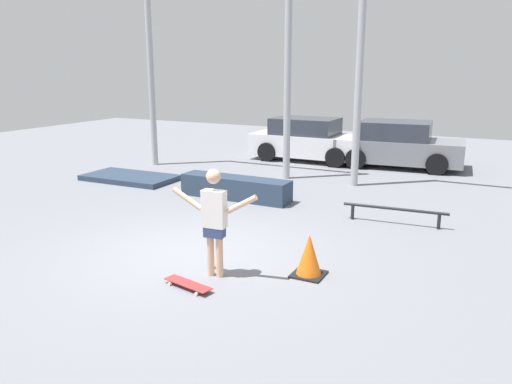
{
  "coord_description": "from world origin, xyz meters",
  "views": [
    {
      "loc": [
        4.63,
        -6.77,
        3.14
      ],
      "look_at": [
        0.33,
        1.74,
        0.76
      ],
      "focal_mm": 35.0,
      "sensor_mm": 36.0,
      "label": 1
    }
  ],
  "objects_px": {
    "skateboard": "(188,284)",
    "parked_car_grey": "(398,145)",
    "parked_car_white": "(308,140)",
    "skateboarder": "(214,217)",
    "manual_pad": "(130,178)",
    "traffic_cone": "(309,256)",
    "grind_box": "(235,188)",
    "grind_rail": "(395,211)"
  },
  "relations": [
    {
      "from": "traffic_cone",
      "to": "skateboarder",
      "type": "bearing_deg",
      "value": -152.39
    },
    {
      "from": "traffic_cone",
      "to": "manual_pad",
      "type": "bearing_deg",
      "value": 150.08
    },
    {
      "from": "grind_box",
      "to": "parked_car_grey",
      "type": "relative_size",
      "value": 0.69
    },
    {
      "from": "skateboard",
      "to": "parked_car_white",
      "type": "distance_m",
      "value": 10.83
    },
    {
      "from": "parked_car_white",
      "to": "skateboarder",
      "type": "bearing_deg",
      "value": -76.88
    },
    {
      "from": "grind_rail",
      "to": "parked_car_grey",
      "type": "bearing_deg",
      "value": 101.04
    },
    {
      "from": "manual_pad",
      "to": "grind_rail",
      "type": "height_order",
      "value": "grind_rail"
    },
    {
      "from": "parked_car_grey",
      "to": "traffic_cone",
      "type": "distance_m",
      "value": 9.57
    },
    {
      "from": "skateboard",
      "to": "grind_box",
      "type": "relative_size",
      "value": 0.3
    },
    {
      "from": "skateboard",
      "to": "parked_car_grey",
      "type": "bearing_deg",
      "value": 97.25
    },
    {
      "from": "skateboard",
      "to": "parked_car_white",
      "type": "relative_size",
      "value": 0.21
    },
    {
      "from": "parked_car_grey",
      "to": "skateboard",
      "type": "bearing_deg",
      "value": -98.99
    },
    {
      "from": "grind_box",
      "to": "manual_pad",
      "type": "distance_m",
      "value": 3.74
    },
    {
      "from": "parked_car_grey",
      "to": "manual_pad",
      "type": "bearing_deg",
      "value": -144.05
    },
    {
      "from": "grind_box",
      "to": "parked_car_grey",
      "type": "xyz_separation_m",
      "value": [
        2.71,
        5.95,
        0.44
      ]
    },
    {
      "from": "parked_car_white",
      "to": "traffic_cone",
      "type": "distance_m",
      "value": 10.04
    },
    {
      "from": "manual_pad",
      "to": "skateboard",
      "type": "bearing_deg",
      "value": -43.25
    },
    {
      "from": "parked_car_grey",
      "to": "grind_box",
      "type": "bearing_deg",
      "value": -119.17
    },
    {
      "from": "skateboard",
      "to": "grind_rail",
      "type": "bearing_deg",
      "value": 77.14
    },
    {
      "from": "skateboarder",
      "to": "parked_car_grey",
      "type": "distance_m",
      "value": 10.24
    },
    {
      "from": "skateboarder",
      "to": "skateboard",
      "type": "height_order",
      "value": "skateboarder"
    },
    {
      "from": "manual_pad",
      "to": "traffic_cone",
      "type": "bearing_deg",
      "value": -29.92
    },
    {
      "from": "skateboard",
      "to": "grind_box",
      "type": "xyz_separation_m",
      "value": [
        -1.89,
        4.83,
        0.21
      ]
    },
    {
      "from": "skateboard",
      "to": "parked_car_grey",
      "type": "distance_m",
      "value": 10.83
    },
    {
      "from": "skateboard",
      "to": "traffic_cone",
      "type": "height_order",
      "value": "traffic_cone"
    },
    {
      "from": "manual_pad",
      "to": "traffic_cone",
      "type": "xyz_separation_m",
      "value": [
        7.02,
        -4.04,
        0.25
      ]
    },
    {
      "from": "grind_box",
      "to": "manual_pad",
      "type": "height_order",
      "value": "grind_box"
    },
    {
      "from": "parked_car_white",
      "to": "parked_car_grey",
      "type": "xyz_separation_m",
      "value": [
        3.03,
        0.19,
        0.01
      ]
    },
    {
      "from": "skateboard",
      "to": "parked_car_white",
      "type": "height_order",
      "value": "parked_car_white"
    },
    {
      "from": "skateboarder",
      "to": "traffic_cone",
      "type": "bearing_deg",
      "value": 21.91
    },
    {
      "from": "skateboard",
      "to": "parked_car_grey",
      "type": "relative_size",
      "value": 0.21
    },
    {
      "from": "parked_car_white",
      "to": "traffic_cone",
      "type": "relative_size",
      "value": 5.92
    },
    {
      "from": "skateboard",
      "to": "manual_pad",
      "type": "height_order",
      "value": "manual_pad"
    },
    {
      "from": "manual_pad",
      "to": "parked_car_white",
      "type": "xyz_separation_m",
      "value": [
        3.4,
        5.31,
        0.63
      ]
    },
    {
      "from": "skateboarder",
      "to": "grind_box",
      "type": "xyz_separation_m",
      "value": [
        -2.02,
        4.27,
        -0.69
      ]
    },
    {
      "from": "grind_rail",
      "to": "parked_car_grey",
      "type": "relative_size",
      "value": 0.52
    },
    {
      "from": "skateboarder",
      "to": "skateboard",
      "type": "distance_m",
      "value": 1.06
    },
    {
      "from": "grind_box",
      "to": "parked_car_white",
      "type": "relative_size",
      "value": 0.71
    },
    {
      "from": "manual_pad",
      "to": "parked_car_grey",
      "type": "relative_size",
      "value": 0.65
    },
    {
      "from": "skateboarder",
      "to": "manual_pad",
      "type": "relative_size",
      "value": 0.64
    },
    {
      "from": "grind_box",
      "to": "traffic_cone",
      "type": "height_order",
      "value": "traffic_cone"
    },
    {
      "from": "skateboarder",
      "to": "parked_car_grey",
      "type": "relative_size",
      "value": 0.42
    }
  ]
}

